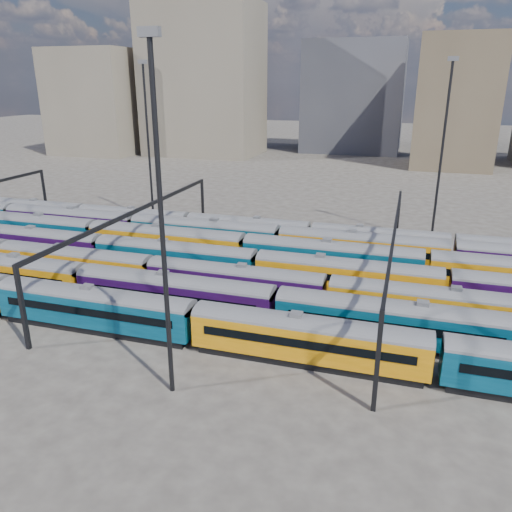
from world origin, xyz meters
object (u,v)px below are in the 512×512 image
(rake_2, at_px, (327,290))
(mast_2, at_px, (161,214))
(rake_0, at_px, (438,353))
(rake_1, at_px, (174,290))

(rake_2, relative_size, mast_2, 4.64)
(rake_0, height_order, mast_2, mast_2)
(rake_1, relative_size, mast_2, 5.75)
(rake_2, distance_m, mast_2, 22.40)
(rake_1, bearing_deg, mast_2, -65.36)
(rake_0, bearing_deg, mast_2, -160.07)
(rake_0, distance_m, rake_1, 25.30)
(rake_2, bearing_deg, rake_0, -44.39)
(rake_1, height_order, rake_2, rake_1)
(rake_0, height_order, rake_2, rake_0)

